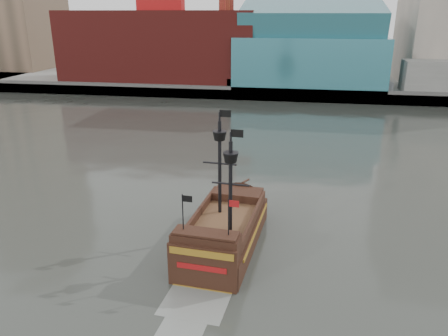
# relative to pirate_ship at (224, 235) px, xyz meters

# --- Properties ---
(ground) EXTENTS (400.00, 400.00, 0.00)m
(ground) POSITION_rel_pirate_ship_xyz_m (-3.66, -4.42, -0.98)
(ground) COLOR #252722
(ground) RESTS_ON ground
(promenade_far) EXTENTS (220.00, 60.00, 2.00)m
(promenade_far) POSITION_rel_pirate_ship_xyz_m (-3.66, 87.58, 0.02)
(promenade_far) COLOR slate
(promenade_far) RESTS_ON ground
(seawall) EXTENTS (220.00, 1.00, 2.60)m
(seawall) POSITION_rel_pirate_ship_xyz_m (-3.66, 58.08, 0.32)
(seawall) COLOR #4C4C49
(seawall) RESTS_ON ground
(pirate_ship) EXTENTS (5.54, 14.82, 10.87)m
(pirate_ship) POSITION_rel_pirate_ship_xyz_m (0.00, 0.00, 0.00)
(pirate_ship) COLOR black
(pirate_ship) RESTS_ON ground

